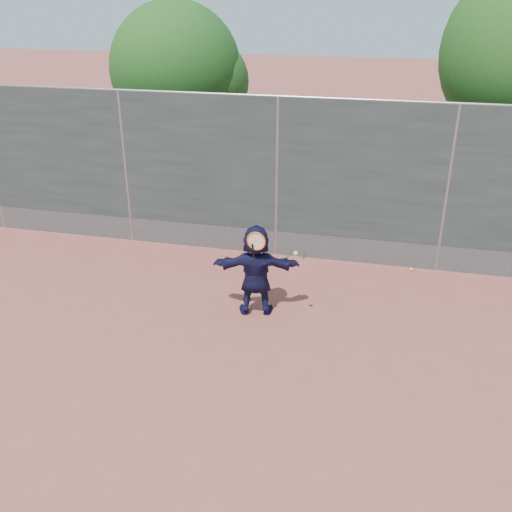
# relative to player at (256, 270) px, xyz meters

# --- Properties ---
(ground) EXTENTS (80.00, 80.00, 0.00)m
(ground) POSITION_rel_player_xyz_m (-0.13, -1.29, -0.73)
(ground) COLOR #9E4C42
(ground) RESTS_ON ground
(player) EXTENTS (1.42, 0.69, 1.47)m
(player) POSITION_rel_player_xyz_m (0.00, 0.00, 0.00)
(player) COLOR #151438
(player) RESTS_ON ground
(ball_ground) EXTENTS (0.07, 0.07, 0.07)m
(ball_ground) POSITION_rel_player_xyz_m (2.43, 2.06, -0.70)
(ball_ground) COLOR #CBF135
(ball_ground) RESTS_ON ground
(fence) EXTENTS (20.00, 0.06, 3.03)m
(fence) POSITION_rel_player_xyz_m (-0.13, 2.21, 0.85)
(fence) COLOR #38423D
(fence) RESTS_ON ground
(swing_action) EXTENTS (0.78, 0.14, 0.51)m
(swing_action) POSITION_rel_player_xyz_m (0.11, -0.20, 0.55)
(swing_action) COLOR #D35F13
(swing_action) RESTS_ON ground
(tree_left) EXTENTS (3.15, 3.00, 4.53)m
(tree_left) POSITION_rel_player_xyz_m (-2.98, 5.26, 2.21)
(tree_left) COLOR #382314
(tree_left) RESTS_ON ground
(weed_clump) EXTENTS (0.68, 0.07, 0.30)m
(weed_clump) POSITION_rel_player_xyz_m (0.17, 2.10, -0.60)
(weed_clump) COLOR #387226
(weed_clump) RESTS_ON ground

